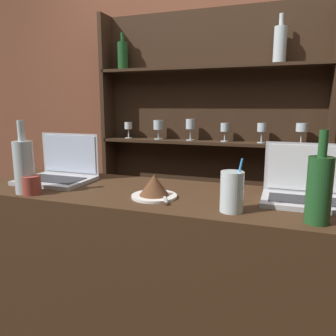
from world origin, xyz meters
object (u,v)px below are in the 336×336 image
at_px(laptop_near, 60,171).
at_px(cake_plate, 154,187).
at_px(water_glass, 232,192).
at_px(wine_bottle_green, 319,188).
at_px(laptop_far, 312,190).
at_px(wine_bottle_clear, 24,166).
at_px(coffee_cup, 32,185).

xyz_separation_m(laptop_near, cake_plate, (0.53, -0.12, -0.01)).
height_order(water_glass, wine_bottle_green, wine_bottle_green).
bearing_deg(water_glass, cake_plate, 166.91).
relative_size(laptop_near, laptop_far, 0.92).
xyz_separation_m(wine_bottle_clear, coffee_cup, (0.04, -0.01, -0.08)).
relative_size(laptop_near, coffee_cup, 4.26).
xyz_separation_m(laptop_far, cake_plate, (-0.57, -0.14, -0.01)).
bearing_deg(laptop_far, cake_plate, -166.50).
height_order(cake_plate, wine_bottle_green, wine_bottle_green).
distance_m(laptop_far, wine_bottle_clear, 1.13).
relative_size(water_glass, wine_bottle_clear, 0.62).
bearing_deg(laptop_far, laptop_near, -179.07).
bearing_deg(cake_plate, wine_bottle_green, -9.46).
distance_m(laptop_far, water_glass, 0.34).
height_order(laptop_near, water_glass, laptop_near).
distance_m(wine_bottle_green, coffee_cup, 1.06).
xyz_separation_m(laptop_far, coffee_cup, (-1.06, -0.26, -0.01)).
relative_size(cake_plate, water_glass, 0.99).
bearing_deg(coffee_cup, cake_plate, 13.84).
height_order(laptop_near, laptop_far, laptop_near).
bearing_deg(wine_bottle_green, water_glass, 174.94).
distance_m(laptop_far, coffee_cup, 1.09).
xyz_separation_m(laptop_far, water_glass, (-0.26, -0.21, 0.02)).
xyz_separation_m(laptop_far, wine_bottle_green, (0.00, -0.23, 0.06)).
distance_m(laptop_near, laptop_far, 1.10).
relative_size(laptop_near, wine_bottle_clear, 1.08).
height_order(laptop_near, wine_bottle_green, wine_bottle_green).
bearing_deg(coffee_cup, water_glass, 3.42).
bearing_deg(cake_plate, wine_bottle_clear, -167.75).
distance_m(laptop_near, coffee_cup, 0.24).
xyz_separation_m(laptop_near, water_glass, (0.84, -0.19, 0.02)).
height_order(laptop_far, water_glass, laptop_far).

